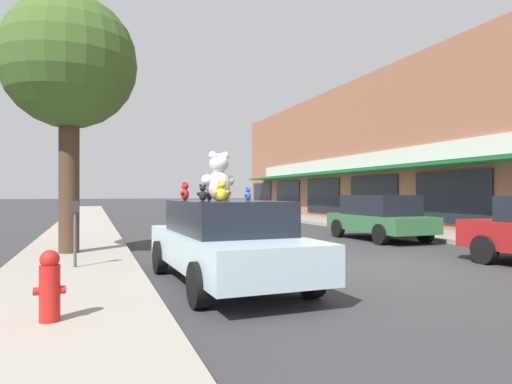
% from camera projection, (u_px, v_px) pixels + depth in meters
% --- Properties ---
extents(ground_plane, '(260.00, 260.00, 0.00)m').
position_uv_depth(ground_plane, '(374.00, 267.00, 9.66)').
color(ground_plane, '#333335').
extents(sidewalk_near, '(2.51, 90.00, 0.15)m').
position_uv_depth(sidewalk_near, '(68.00, 282.00, 7.63)').
color(sidewalk_near, gray).
rests_on(sidewalk_near, ground_plane).
extents(storefront_row, '(13.82, 35.91, 7.52)m').
position_uv_depth(storefront_row, '(474.00, 152.00, 24.29)').
color(storefront_row, '#9E6047').
rests_on(storefront_row, ground_plane).
extents(plush_art_car, '(2.08, 4.75, 1.43)m').
position_uv_depth(plush_art_car, '(226.00, 240.00, 7.85)').
color(plush_art_car, '#ADC6D1').
rests_on(plush_art_car, ground_plane).
extents(teddy_bear_giant, '(0.65, 0.42, 0.86)m').
position_uv_depth(teddy_bear_giant, '(219.00, 177.00, 7.92)').
color(teddy_bear_giant, white).
rests_on(teddy_bear_giant, plush_art_car).
extents(teddy_bear_black, '(0.22, 0.14, 0.29)m').
position_uv_depth(teddy_bear_black, '(203.00, 193.00, 7.84)').
color(teddy_bear_black, black).
rests_on(teddy_bear_black, plush_art_car).
extents(teddy_bear_purple, '(0.16, 0.20, 0.27)m').
position_uv_depth(teddy_bear_purple, '(209.00, 193.00, 8.07)').
color(teddy_bear_purple, purple).
rests_on(teddy_bear_purple, plush_art_car).
extents(teddy_bear_brown, '(0.24, 0.16, 0.32)m').
position_uv_depth(teddy_bear_brown, '(226.00, 192.00, 8.88)').
color(teddy_bear_brown, olive).
rests_on(teddy_bear_brown, plush_art_car).
extents(teddy_bear_red, '(0.23, 0.24, 0.34)m').
position_uv_depth(teddy_bear_red, '(185.00, 191.00, 8.46)').
color(teddy_bear_red, red).
rests_on(teddy_bear_red, plush_art_car).
extents(teddy_bear_cream, '(0.23, 0.19, 0.32)m').
position_uv_depth(teddy_bear_cream, '(218.00, 192.00, 8.81)').
color(teddy_bear_cream, beige).
rests_on(teddy_bear_cream, plush_art_car).
extents(teddy_bear_yellow, '(0.26, 0.16, 0.35)m').
position_uv_depth(teddy_bear_yellow, '(222.00, 191.00, 7.53)').
color(teddy_bear_yellow, yellow).
rests_on(teddy_bear_yellow, plush_art_car).
extents(teddy_bear_orange, '(0.15, 0.18, 0.25)m').
position_uv_depth(teddy_bear_orange, '(219.00, 194.00, 7.69)').
color(teddy_bear_orange, orange).
rests_on(teddy_bear_orange, plush_art_car).
extents(teddy_bear_blue, '(0.18, 0.16, 0.25)m').
position_uv_depth(teddy_bear_blue, '(248.00, 194.00, 8.40)').
color(teddy_bear_blue, blue).
rests_on(teddy_bear_blue, plush_art_car).
extents(parked_car_far_center, '(1.87, 4.09, 1.50)m').
position_uv_depth(parked_car_far_center, '(379.00, 216.00, 15.27)').
color(parked_car_far_center, '#336B3D').
rests_on(parked_car_far_center, ground_plane).
extents(street_tree, '(3.16, 3.16, 6.13)m').
position_uv_depth(street_tree, '(69.00, 64.00, 10.85)').
color(street_tree, '#473323').
rests_on(street_tree, sidewalk_near).
extents(fire_hydrant, '(0.33, 0.22, 0.79)m').
position_uv_depth(fire_hydrant, '(50.00, 286.00, 5.02)').
color(fire_hydrant, red).
rests_on(fire_hydrant, sidewalk_near).
extents(parking_meter, '(0.14, 0.10, 1.27)m').
position_uv_depth(parking_meter, '(75.00, 225.00, 8.73)').
color(parking_meter, '#4C4C51').
rests_on(parking_meter, sidewalk_near).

